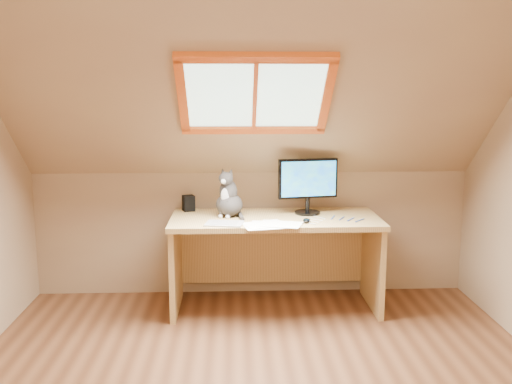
{
  "coord_description": "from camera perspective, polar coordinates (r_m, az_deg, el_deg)",
  "views": [
    {
      "loc": [
        -0.15,
        -2.79,
        1.65
      ],
      "look_at": [
        0.01,
        1.0,
        0.97
      ],
      "focal_mm": 40.0,
      "sensor_mm": 36.0,
      "label": 1
    }
  ],
  "objects": [
    {
      "name": "room_shell",
      "position": [
        2.71,
        0.82,
        5.47
      ],
      "size": [
        3.52,
        3.52,
        2.41
      ],
      "color": "tan",
      "rests_on": "ground"
    },
    {
      "name": "desk",
      "position": [
        4.4,
        1.85,
        -5.12
      ],
      "size": [
        1.57,
        0.68,
        0.71
      ],
      "color": "tan",
      "rests_on": "ground"
    },
    {
      "name": "monitor",
      "position": [
        4.37,
        5.22,
        0.97
      ],
      "size": [
        0.46,
        0.2,
        0.43
      ],
      "color": "black",
      "rests_on": "desk"
    },
    {
      "name": "cat",
      "position": [
        4.29,
        -2.75,
        -0.68
      ],
      "size": [
        0.28,
        0.3,
        0.37
      ],
      "color": "#3D3836",
      "rests_on": "desk"
    },
    {
      "name": "desk_speaker",
      "position": [
        4.52,
        -6.76,
        -1.12
      ],
      "size": [
        0.11,
        0.11,
        0.12
      ],
      "primitive_type": "cube",
      "rotation": [
        0.0,
        0.0,
        0.34
      ],
      "color": "black",
      "rests_on": "desk"
    },
    {
      "name": "graphics_tablet",
      "position": [
        4.05,
        -3.19,
        -3.17
      ],
      "size": [
        0.29,
        0.23,
        0.01
      ],
      "primitive_type": "cube",
      "rotation": [
        0.0,
        0.0,
        -0.17
      ],
      "color": "#B2B2B7",
      "rests_on": "desk"
    },
    {
      "name": "mouse",
      "position": [
        4.12,
        5.07,
        -2.86
      ],
      "size": [
        0.06,
        0.1,
        0.03
      ],
      "primitive_type": "ellipsoid",
      "rotation": [
        0.0,
        0.0,
        -0.13
      ],
      "color": "black",
      "rests_on": "desk"
    },
    {
      "name": "papers",
      "position": [
        4.03,
        1.39,
        -3.28
      ],
      "size": [
        0.35,
        0.3,
        0.01
      ],
      "color": "white",
      "rests_on": "desk"
    },
    {
      "name": "cables",
      "position": [
        4.22,
        7.8,
        -2.74
      ],
      "size": [
        0.51,
        0.26,
        0.01
      ],
      "color": "silver",
      "rests_on": "desk"
    }
  ]
}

